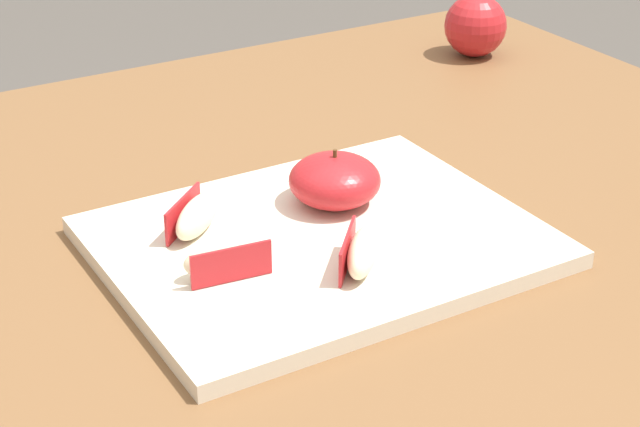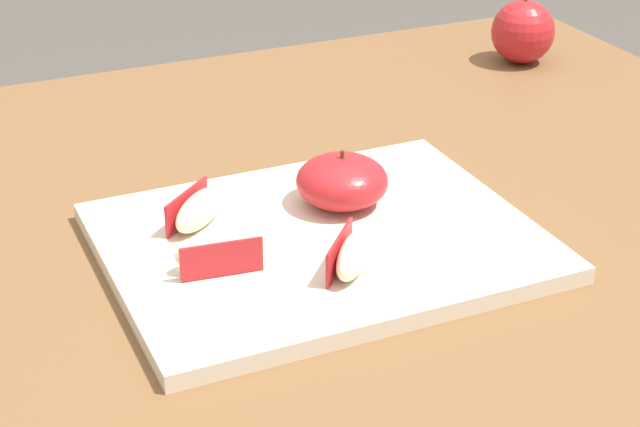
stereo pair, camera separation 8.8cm
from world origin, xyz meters
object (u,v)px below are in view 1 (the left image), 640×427
apple_wedge_middle (227,258)px  apple_wedge_right (196,215)px  apple_half_skin_up (335,180)px  cutting_board (320,242)px  apple_wedge_left (362,252)px  whole_apple_crimson (475,26)px

apple_wedge_middle → apple_wedge_right: 0.08m
apple_wedge_right → apple_half_skin_up: bearing=-6.2°
cutting_board → apple_half_skin_up: (0.04, 0.04, 0.03)m
apple_wedge_left → whole_apple_crimson: size_ratio=0.78×
whole_apple_crimson → apple_wedge_right: bearing=-151.6°
apple_half_skin_up → whole_apple_crimson: (0.39, 0.30, 0.00)m
apple_wedge_left → apple_wedge_middle: bearing=154.5°
apple_wedge_middle → apple_wedge_left: 0.11m
apple_half_skin_up → apple_wedge_middle: (-0.14, -0.06, -0.01)m
apple_half_skin_up → apple_wedge_right: apple_half_skin_up is taller
apple_wedge_middle → whole_apple_crimson: bearing=34.2°
cutting_board → apple_wedge_right: (-0.09, 0.06, 0.02)m
apple_wedge_middle → apple_wedge_left: same height
cutting_board → apple_wedge_left: apple_wedge_left is taller
cutting_board → apple_wedge_middle: bearing=-168.2°
apple_wedge_left → cutting_board: bearing=89.2°
apple_half_skin_up → whole_apple_crimson: bearing=37.2°
apple_half_skin_up → apple_wedge_middle: apple_half_skin_up is taller
apple_half_skin_up → cutting_board: bearing=-133.1°
apple_wedge_middle → apple_wedge_right: size_ratio=1.06×
apple_wedge_left → apple_wedge_right: 0.15m
apple_half_skin_up → whole_apple_crimson: size_ratio=0.95×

